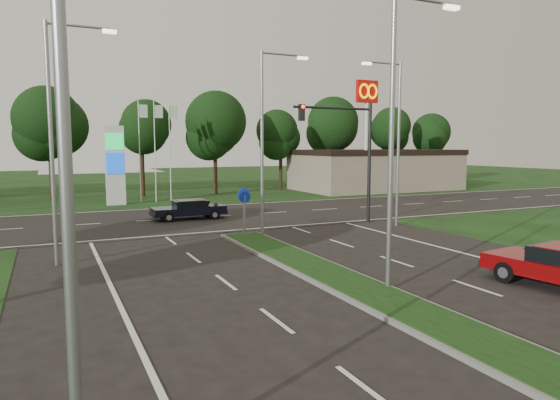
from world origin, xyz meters
name	(u,v)px	position (x,y,z in m)	size (l,w,h in m)	color
ground	(542,375)	(0.00, 0.00, 0.00)	(160.00, 160.00, 0.00)	black
verge_far	(128,184)	(0.00, 55.00, 0.00)	(160.00, 50.00, 0.02)	black
cross_road	(201,217)	(0.00, 24.00, 0.00)	(160.00, 12.00, 0.02)	black
median_kerb	(409,311)	(0.00, 4.00, 0.06)	(2.00, 26.00, 0.12)	slate
commercial_building	(375,170)	(22.00, 36.00, 2.00)	(16.00, 9.00, 4.00)	gray
streetlight_median_near	(397,127)	(1.00, 6.00, 5.08)	(2.53, 0.22, 9.00)	gray
streetlight_median_far	(266,134)	(1.00, 16.00, 5.08)	(2.53, 0.22, 9.00)	gray
streetlight_left_near	(81,97)	(-8.30, 0.00, 5.08)	(2.53, 0.22, 9.00)	gray
streetlight_left_far	(56,130)	(-8.30, 14.00, 5.08)	(2.53, 0.22, 9.00)	gray
streetlight_right_far	(396,135)	(8.80, 16.00, 5.08)	(2.53, 0.22, 9.00)	gray
traffic_signal	(351,143)	(7.19, 18.00, 4.65)	(5.10, 0.42, 7.00)	black
median_signs	(244,203)	(0.00, 16.40, 1.71)	(1.16, 1.76, 2.38)	gray
gas_pylon	(118,163)	(-3.79, 33.05, 3.20)	(5.80, 1.26, 8.00)	silver
mcdonalds_sign	(367,107)	(18.00, 31.97, 7.99)	(2.20, 0.47, 10.40)	silver
treeline_far	(151,120)	(0.10, 39.93, 6.83)	(6.00, 6.00, 9.90)	black
navy_sedan	(189,209)	(-0.89, 23.53, 0.65)	(4.38, 1.85, 1.20)	black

